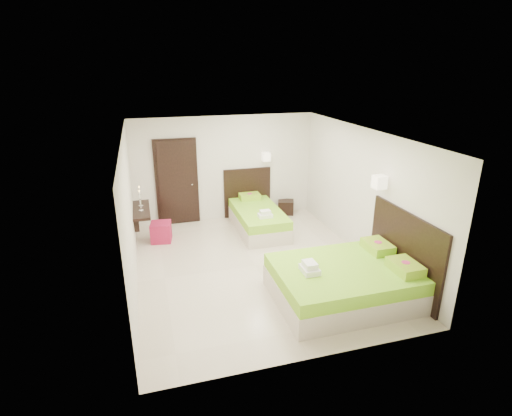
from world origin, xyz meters
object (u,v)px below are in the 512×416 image
object	(u,v)px
bed_single	(257,217)
nightstand	(286,207)
bed_double	(348,280)
ottoman	(161,232)

from	to	relation	value
bed_single	nightstand	distance (m)	1.28
bed_double	ottoman	distance (m)	4.34
bed_single	nightstand	world-z (taller)	bed_single
nightstand	ottoman	size ratio (longest dim) A/B	0.93
bed_single	nightstand	bearing A→B (deg)	37.36
bed_double	bed_single	bearing A→B (deg)	100.52
bed_double	nightstand	distance (m)	4.13
bed_double	nightstand	xyz separation A→B (m)	(0.39, 4.11, -0.16)
bed_single	bed_double	xyz separation A→B (m)	(0.62, -3.33, 0.03)
bed_double	nightstand	world-z (taller)	bed_double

